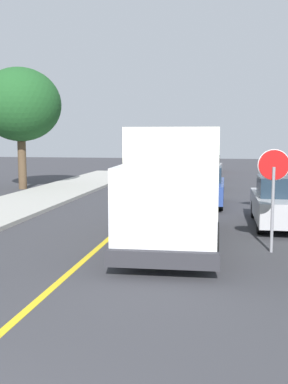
{
  "coord_description": "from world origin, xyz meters",
  "views": [
    {
      "loc": [
        3.3,
        -2.85,
        2.96
      ],
      "look_at": [
        1.05,
        9.83,
        1.4
      ],
      "focal_mm": 42.78,
      "sensor_mm": 36.0,
      "label": 1
    }
  ],
  "objects_px": {
    "parked_car_far": "(208,168)",
    "parked_car_mid": "(197,175)",
    "parked_car_near": "(203,187)",
    "parked_van_across": "(282,203)",
    "stop_sign": "(273,181)",
    "street_tree_down_block": "(20,105)",
    "parked_car_furthest": "(206,163)",
    "box_truck": "(175,179)"
  },
  "relations": [
    {
      "from": "parked_car_furthest",
      "to": "stop_sign",
      "type": "height_order",
      "value": "stop_sign"
    },
    {
      "from": "parked_car_furthest",
      "to": "parked_car_far",
      "type": "bearing_deg",
      "value": -86.18
    },
    {
      "from": "street_tree_down_block",
      "to": "parked_car_far",
      "type": "bearing_deg",
      "value": 38.36
    },
    {
      "from": "parked_car_mid",
      "to": "stop_sign",
      "type": "height_order",
      "value": "stop_sign"
    },
    {
      "from": "parked_car_far",
      "to": "stop_sign",
      "type": "height_order",
      "value": "stop_sign"
    },
    {
      "from": "parked_car_mid",
      "to": "stop_sign",
      "type": "distance_m",
      "value": 14.57
    },
    {
      "from": "street_tree_down_block",
      "to": "stop_sign",
      "type": "bearing_deg",
      "value": -44.56
    },
    {
      "from": "parked_van_across",
      "to": "street_tree_down_block",
      "type": "height_order",
      "value": "street_tree_down_block"
    },
    {
      "from": "stop_sign",
      "to": "street_tree_down_block",
      "type": "distance_m",
      "value": 17.84
    },
    {
      "from": "parked_car_mid",
      "to": "parked_van_across",
      "type": "bearing_deg",
      "value": -71.97
    },
    {
      "from": "parked_car_far",
      "to": "parked_van_across",
      "type": "height_order",
      "value": "same"
    },
    {
      "from": "parked_car_furthest",
      "to": "street_tree_down_block",
      "type": "height_order",
      "value": "street_tree_down_block"
    },
    {
      "from": "parked_car_furthest",
      "to": "parked_van_across",
      "type": "distance_m",
      "value": 23.6
    },
    {
      "from": "parked_van_across",
      "to": "street_tree_down_block",
      "type": "distance_m",
      "value": 16.33
    },
    {
      "from": "parked_car_mid",
      "to": "stop_sign",
      "type": "bearing_deg",
      "value": -78.95
    },
    {
      "from": "box_truck",
      "to": "parked_car_near",
      "type": "distance_m",
      "value": 6.97
    },
    {
      "from": "box_truck",
      "to": "street_tree_down_block",
      "type": "bearing_deg",
      "value": 131.35
    },
    {
      "from": "parked_car_near",
      "to": "parked_van_across",
      "type": "xyz_separation_m",
      "value": [
        2.83,
        -4.35,
        0.0
      ]
    },
    {
      "from": "parked_car_furthest",
      "to": "parked_car_near",
      "type": "bearing_deg",
      "value": -87.93
    },
    {
      "from": "parked_car_near",
      "to": "parked_van_across",
      "type": "bearing_deg",
      "value": -57.01
    },
    {
      "from": "box_truck",
      "to": "parked_car_furthest",
      "type": "height_order",
      "value": "box_truck"
    },
    {
      "from": "box_truck",
      "to": "parked_car_furthest",
      "type": "relative_size",
      "value": 1.64
    },
    {
      "from": "box_truck",
      "to": "parked_car_far",
      "type": "height_order",
      "value": "box_truck"
    },
    {
      "from": "parked_car_furthest",
      "to": "parked_van_across",
      "type": "bearing_deg",
      "value": -81.44
    },
    {
      "from": "parked_van_across",
      "to": "stop_sign",
      "type": "distance_m",
      "value": 3.84
    },
    {
      "from": "parked_car_near",
      "to": "parked_car_mid",
      "type": "xyz_separation_m",
      "value": [
        -0.64,
        6.29,
        0.0
      ]
    },
    {
      "from": "parked_van_across",
      "to": "street_tree_down_block",
      "type": "relative_size",
      "value": 0.65
    },
    {
      "from": "parked_van_across",
      "to": "stop_sign",
      "type": "xyz_separation_m",
      "value": [
        -0.68,
        -3.62,
        1.06
      ]
    },
    {
      "from": "parked_van_across",
      "to": "parked_car_mid",
      "type": "bearing_deg",
      "value": 108.03
    },
    {
      "from": "box_truck",
      "to": "parked_car_near",
      "type": "height_order",
      "value": "box_truck"
    },
    {
      "from": "parked_car_near",
      "to": "parked_car_far",
      "type": "distance_m",
      "value": 12.42
    },
    {
      "from": "parked_car_far",
      "to": "stop_sign",
      "type": "bearing_deg",
      "value": -83.3
    },
    {
      "from": "parked_car_furthest",
      "to": "parked_van_across",
      "type": "relative_size",
      "value": 1.01
    },
    {
      "from": "stop_sign",
      "to": "parked_car_mid",
      "type": "bearing_deg",
      "value": 101.05
    },
    {
      "from": "parked_car_near",
      "to": "stop_sign",
      "type": "distance_m",
      "value": 8.33
    },
    {
      "from": "parked_car_far",
      "to": "parked_car_mid",
      "type": "bearing_deg",
      "value": -93.64
    },
    {
      "from": "box_truck",
      "to": "parked_car_furthest",
      "type": "xyz_separation_m",
      "value": [
        -0.21,
        25.87,
        -0.97
      ]
    },
    {
      "from": "parked_car_near",
      "to": "parked_car_mid",
      "type": "relative_size",
      "value": 0.99
    },
    {
      "from": "parked_car_mid",
      "to": "parked_car_far",
      "type": "bearing_deg",
      "value": 86.36
    },
    {
      "from": "parked_van_across",
      "to": "stop_sign",
      "type": "height_order",
      "value": "stop_sign"
    },
    {
      "from": "parked_car_mid",
      "to": "parked_car_furthest",
      "type": "bearing_deg",
      "value": 90.22
    },
    {
      "from": "parked_car_near",
      "to": "stop_sign",
      "type": "bearing_deg",
      "value": -74.93
    }
  ]
}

